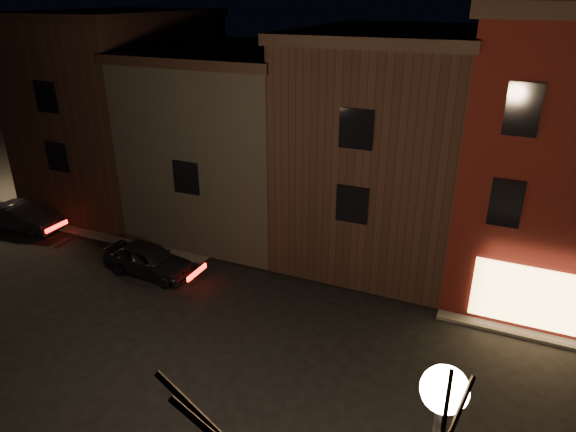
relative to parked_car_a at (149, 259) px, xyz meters
The scene contains 8 objects.
ground 7.39m from the parked_car_a, 27.93° to the right, with size 120.00×120.00×0.00m, color black.
sidewalk_far_left 21.37m from the parked_car_a, 129.20° to the left, with size 30.00×30.00×0.12m, color #2D2B28.
corner_building 16.40m from the parked_car_a, 22.58° to the left, with size 6.50×8.50×10.50m.
row_building_a 11.45m from the parked_car_a, 41.40° to the left, with size 7.30×10.30×9.40m.
row_building_b 7.98m from the parked_car_a, 83.93° to the left, with size 7.80×10.30×8.40m.
row_building_c 10.56m from the parked_car_a, 132.66° to the left, with size 7.30×10.30×9.90m.
parked_car_a is the anchor object (origin of this frame).
parked_car_b 8.58m from the parked_car_a, behind, with size 1.41×4.04×1.33m, color black.
Camera 1 is at (6.46, -11.31, 10.80)m, focal length 32.00 mm.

